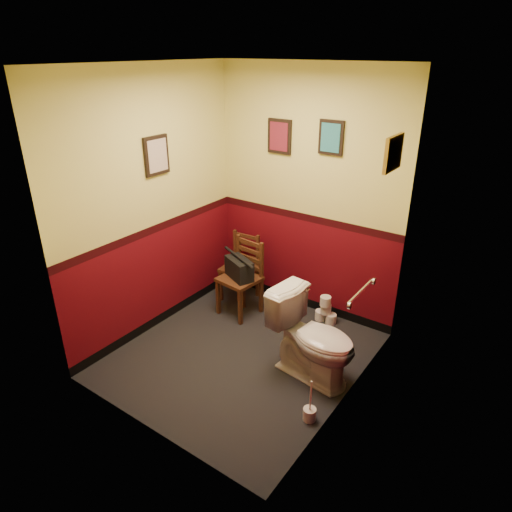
# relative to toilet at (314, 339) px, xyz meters

# --- Properties ---
(floor) EXTENTS (2.20, 2.40, 0.00)m
(floor) POSITION_rel_toilet_xyz_m (-0.72, -0.13, -0.41)
(floor) COLOR black
(floor) RESTS_ON ground
(ceiling) EXTENTS (2.20, 2.40, 0.00)m
(ceiling) POSITION_rel_toilet_xyz_m (-0.72, -0.13, 2.29)
(ceiling) COLOR silver
(ceiling) RESTS_ON ground
(wall_back) EXTENTS (2.20, 0.00, 2.70)m
(wall_back) POSITION_rel_toilet_xyz_m (-0.72, 1.07, 0.94)
(wall_back) COLOR #550811
(wall_back) RESTS_ON ground
(wall_front) EXTENTS (2.20, 0.00, 2.70)m
(wall_front) POSITION_rel_toilet_xyz_m (-0.72, -1.33, 0.94)
(wall_front) COLOR #550811
(wall_front) RESTS_ON ground
(wall_left) EXTENTS (0.00, 2.40, 2.70)m
(wall_left) POSITION_rel_toilet_xyz_m (-1.82, -0.13, 0.94)
(wall_left) COLOR #550811
(wall_left) RESTS_ON ground
(wall_right) EXTENTS (0.00, 2.40, 2.70)m
(wall_right) POSITION_rel_toilet_xyz_m (0.38, -0.13, 0.94)
(wall_right) COLOR #550811
(wall_right) RESTS_ON ground
(grab_bar) EXTENTS (0.05, 0.56, 0.06)m
(grab_bar) POSITION_rel_toilet_xyz_m (0.35, 0.12, 0.54)
(grab_bar) COLOR silver
(grab_bar) RESTS_ON wall_right
(framed_print_back_a) EXTENTS (0.28, 0.04, 0.36)m
(framed_print_back_a) POSITION_rel_toilet_xyz_m (-1.07, 1.05, 1.54)
(framed_print_back_a) COLOR black
(framed_print_back_a) RESTS_ON wall_back
(framed_print_back_b) EXTENTS (0.26, 0.04, 0.34)m
(framed_print_back_b) POSITION_rel_toilet_xyz_m (-0.47, 1.05, 1.59)
(framed_print_back_b) COLOR black
(framed_print_back_b) RESTS_ON wall_back
(framed_print_left) EXTENTS (0.04, 0.30, 0.38)m
(framed_print_left) POSITION_rel_toilet_xyz_m (-1.80, -0.03, 1.44)
(framed_print_left) COLOR black
(framed_print_left) RESTS_ON wall_left
(framed_print_right) EXTENTS (0.04, 0.34, 0.28)m
(framed_print_right) POSITION_rel_toilet_xyz_m (0.36, 0.47, 1.64)
(framed_print_right) COLOR olive
(framed_print_right) RESTS_ON wall_right
(toilet) EXTENTS (0.89, 0.57, 0.82)m
(toilet) POSITION_rel_toilet_xyz_m (0.00, 0.00, 0.00)
(toilet) COLOR white
(toilet) RESTS_ON floor
(toilet_brush) EXTENTS (0.11, 0.11, 0.40)m
(toilet_brush) POSITION_rel_toilet_xyz_m (0.26, -0.51, -0.35)
(toilet_brush) COLOR silver
(toilet_brush) RESTS_ON floor
(chair_left) EXTENTS (0.40, 0.40, 0.81)m
(chair_left) POSITION_rel_toilet_xyz_m (-1.43, 0.80, -0.01)
(chair_left) COLOR #552E19
(chair_left) RESTS_ON floor
(chair_right) EXTENTS (0.45, 0.45, 0.87)m
(chair_right) POSITION_rel_toilet_xyz_m (-1.22, 0.54, 0.03)
(chair_right) COLOR #552E19
(chair_right) RESTS_ON floor
(handbag) EXTENTS (0.41, 0.32, 0.27)m
(handbag) POSITION_rel_toilet_xyz_m (-1.22, 0.50, 0.16)
(handbag) COLOR black
(handbag) RESTS_ON chair_right
(tp_stack) EXTENTS (0.25, 0.15, 0.33)m
(tp_stack) POSITION_rel_toilet_xyz_m (-0.32, 0.90, -0.27)
(tp_stack) COLOR silver
(tp_stack) RESTS_ON floor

